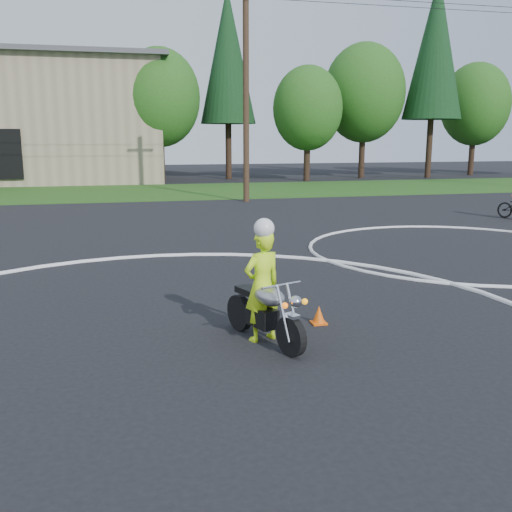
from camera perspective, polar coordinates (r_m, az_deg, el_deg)
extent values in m
plane|color=black|center=(6.27, -4.24, -16.67)|extent=(120.00, 120.00, 0.00)
cube|color=#1E4714|center=(32.60, -11.96, 6.27)|extent=(120.00, 10.00, 0.02)
torus|color=silver|center=(9.00, -7.35, -7.64)|extent=(12.12, 12.12, 0.12)
torus|color=silver|center=(16.37, 19.56, 0.60)|extent=(8.10, 8.10, 0.10)
cylinder|color=black|center=(7.97, 3.53, -8.03)|extent=(0.31, 0.57, 0.57)
cylinder|color=black|center=(9.00, -1.64, -5.67)|extent=(0.31, 0.57, 0.57)
cube|color=black|center=(8.49, 0.60, -6.10)|extent=(0.43, 0.58, 0.28)
ellipsoid|color=#9B9B9F|center=(8.23, 1.36, -4.05)|extent=(0.53, 0.69, 0.27)
cube|color=black|center=(8.62, -0.47, -3.58)|extent=(0.43, 0.62, 0.09)
cylinder|color=white|center=(7.88, 2.73, -5.73)|extent=(0.16, 0.33, 0.76)
cylinder|color=silver|center=(7.97, 3.72, -5.52)|extent=(0.16, 0.33, 0.76)
cube|color=white|center=(7.86, 3.64, -5.99)|extent=(0.20, 0.24, 0.05)
cylinder|color=white|center=(7.95, 2.55, -2.93)|extent=(0.63, 0.27, 0.03)
sphere|color=silver|center=(7.74, 4.01, -4.59)|extent=(0.17, 0.17, 0.17)
sphere|color=orange|center=(7.66, 2.91, -4.97)|extent=(0.09, 0.09, 0.09)
sphere|color=orange|center=(7.87, 4.90, -4.56)|extent=(0.09, 0.09, 0.09)
cylinder|color=#B8B9BF|center=(8.89, 0.01, -5.89)|extent=(0.34, 0.74, 0.08)
imported|color=#CBFF1A|center=(8.41, 0.62, -3.00)|extent=(0.71, 0.59, 1.68)
sphere|color=white|center=(8.20, 0.82, 2.77)|extent=(0.30, 0.30, 0.30)
cone|color=#FF5E0D|center=(9.39, 6.30, -5.87)|extent=(0.22, 0.22, 0.30)
cube|color=#FF5E0D|center=(9.43, 6.28, -6.65)|extent=(0.24, 0.24, 0.03)
cylinder|color=#382619|center=(39.58, -9.44, 9.63)|extent=(0.44, 0.44, 3.24)
ellipsoid|color=#1E5116|center=(39.64, -9.63, 15.35)|extent=(5.40, 5.40, 6.48)
cylinder|color=#382619|center=(42.20, -2.76, 10.38)|extent=(0.44, 0.44, 3.96)
cone|color=black|center=(42.56, -2.85, 19.37)|extent=(3.96, 3.96, 9.35)
cylinder|color=#382619|center=(40.57, 5.11, 9.53)|extent=(0.44, 0.44, 2.88)
ellipsoid|color=#1E5116|center=(40.59, 5.20, 14.50)|extent=(4.80, 4.80, 5.76)
cylinder|color=#382619|center=(44.23, 10.53, 10.03)|extent=(0.44, 0.44, 3.60)
ellipsoid|color=#1E5116|center=(44.33, 10.75, 15.72)|extent=(6.00, 6.00, 7.20)
cylinder|color=#382619|center=(45.59, 16.92, 10.22)|extent=(0.44, 0.44, 4.32)
cone|color=black|center=(46.04, 17.48, 19.28)|extent=(4.32, 4.32, 10.20)
cylinder|color=#382619|center=(49.95, 20.75, 9.44)|extent=(0.44, 0.44, 3.24)
ellipsoid|color=#1E5116|center=(50.00, 21.08, 13.97)|extent=(5.40, 5.40, 6.48)
cylinder|color=#382619|center=(40.50, -15.26, 9.16)|extent=(0.44, 0.44, 2.88)
ellipsoid|color=#1E5116|center=(40.51, -15.53, 14.14)|extent=(4.80, 4.80, 5.76)
cylinder|color=#473321|center=(27.16, -1.01, 16.01)|extent=(0.28, 0.28, 10.00)
cylinder|color=black|center=(30.99, 19.19, 22.72)|extent=(20.00, 0.02, 0.02)
cylinder|color=black|center=(31.92, 18.05, 22.45)|extent=(20.00, 0.02, 0.02)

